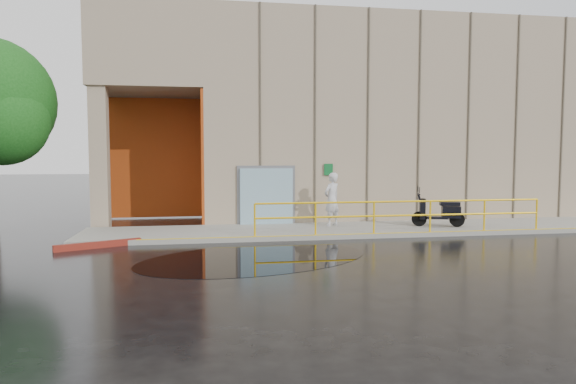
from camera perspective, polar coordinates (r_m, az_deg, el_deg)
The scene contains 8 objects.
ground at distance 12.80m, azimuth -0.02°, elevation -7.77°, with size 120.00×120.00×0.00m, color black.
sidewalk at distance 18.10m, azimuth 10.22°, elevation -4.06°, with size 20.00×3.00×0.15m, color gray.
building at distance 24.46m, azimuth 7.64°, elevation 7.81°, with size 20.00×10.17×8.00m.
guardrail at distance 16.85m, azimuth 12.59°, elevation -2.63°, with size 9.56×0.06×1.03m.
person at distance 18.01m, azimuth 4.90°, elevation -0.81°, with size 0.68×0.45×1.87m, color silver.
scooter at distance 18.52m, azimuth 16.43°, elevation -1.26°, with size 1.83×1.05×1.38m.
red_curb at distance 15.60m, azimuth -20.30°, elevation -5.52°, with size 2.40×0.18×0.18m, color maroon.
puddle at distance 13.26m, azimuth -3.62°, elevation -7.34°, with size 6.19×3.81×0.01m, color black.
Camera 1 is at (-2.05, -12.36, 2.66)m, focal length 32.00 mm.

